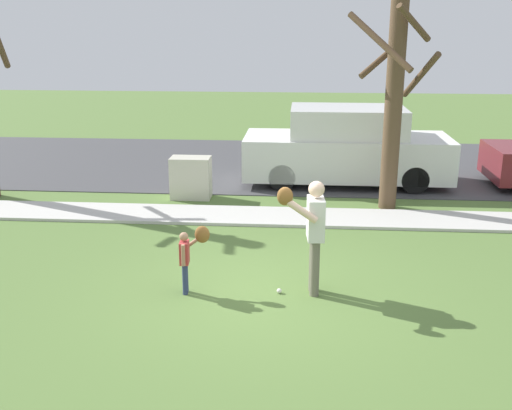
# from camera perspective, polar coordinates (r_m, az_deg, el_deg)

# --- Properties ---
(ground_plane) EXTENTS (48.00, 48.00, 0.00)m
(ground_plane) POSITION_cam_1_polar(r_m,az_deg,el_deg) (12.23, 2.22, -1.39)
(ground_plane) COLOR #567538
(sidewalk_strip) EXTENTS (36.00, 1.20, 0.06)m
(sidewalk_strip) POSITION_cam_1_polar(r_m,az_deg,el_deg) (12.32, 2.24, -1.11)
(sidewalk_strip) COLOR beige
(sidewalk_strip) RESTS_ON ground
(road_surface) EXTENTS (36.00, 6.80, 0.02)m
(road_surface) POSITION_cam_1_polar(r_m,az_deg,el_deg) (17.15, 2.93, 3.95)
(road_surface) COLOR #424244
(road_surface) RESTS_ON ground
(person_adult) EXTENTS (0.68, 0.67, 1.71)m
(person_adult) POSITION_cam_1_polar(r_m,az_deg,el_deg) (8.61, 5.41, -2.00)
(person_adult) COLOR #6B6656
(person_adult) RESTS_ON ground
(person_child) EXTENTS (0.43, 0.41, 1.00)m
(person_child) POSITION_cam_1_polar(r_m,az_deg,el_deg) (8.81, -6.29, -4.34)
(person_child) COLOR navy
(person_child) RESTS_ON ground
(baseball) EXTENTS (0.07, 0.07, 0.07)m
(baseball) POSITION_cam_1_polar(r_m,az_deg,el_deg) (8.96, 2.22, -8.16)
(baseball) COLOR white
(baseball) RESTS_ON ground
(utility_cabinet) EXTENTS (0.90, 0.53, 0.95)m
(utility_cabinet) POSITION_cam_1_polar(r_m,az_deg,el_deg) (13.70, -6.21, 2.59)
(utility_cabinet) COLOR beige
(utility_cabinet) RESTS_ON ground
(street_tree_near) EXTENTS (1.84, 1.88, 4.32)m
(street_tree_near) POSITION_cam_1_polar(r_m,az_deg,el_deg) (12.86, 12.99, 9.70)
(street_tree_near) COLOR brown
(street_tree_near) RESTS_ON ground
(parked_van_white) EXTENTS (5.00, 1.95, 1.88)m
(parked_van_white) POSITION_cam_1_polar(r_m,az_deg,el_deg) (14.98, 8.60, 5.40)
(parked_van_white) COLOR silver
(parked_van_white) RESTS_ON road_surface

